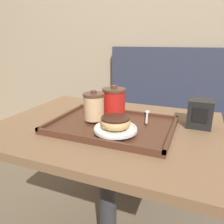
# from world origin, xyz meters

# --- Properties ---
(wall_behind) EXTENTS (8.00, 0.05, 2.40)m
(wall_behind) POSITION_xyz_m (0.00, 1.10, 1.20)
(wall_behind) COLOR tan
(wall_behind) RESTS_ON ground_plane
(booth_bench) EXTENTS (1.17, 0.44, 1.00)m
(booth_bench) POSITION_xyz_m (0.21, 0.87, 0.32)
(booth_bench) COLOR #33384C
(booth_bench) RESTS_ON ground_plane
(cafe_table) EXTENTS (0.88, 0.68, 0.72)m
(cafe_table) POSITION_xyz_m (0.00, 0.00, 0.56)
(cafe_table) COLOR #846042
(cafe_table) RESTS_ON ground_plane
(serving_tray) EXTENTS (0.47, 0.33, 0.02)m
(serving_tray) POSITION_xyz_m (0.03, -0.02, 0.73)
(serving_tray) COLOR #512D1E
(serving_tray) RESTS_ON cafe_table
(coffee_cup_front) EXTENTS (0.08, 0.08, 0.12)m
(coffee_cup_front) POSITION_xyz_m (-0.05, -0.02, 0.80)
(coffee_cup_front) COLOR #E0B784
(coffee_cup_front) RESTS_ON serving_tray
(coffee_cup_rear) EXTENTS (0.10, 0.10, 0.12)m
(coffee_cup_rear) POSITION_xyz_m (0.00, 0.07, 0.80)
(coffee_cup_rear) COLOR red
(coffee_cup_rear) RESTS_ON serving_tray
(plate_with_chocolate_donut) EXTENTS (0.15, 0.15, 0.01)m
(plate_with_chocolate_donut) POSITION_xyz_m (0.07, -0.10, 0.75)
(plate_with_chocolate_donut) COLOR white
(plate_with_chocolate_donut) RESTS_ON serving_tray
(donut_chocolate_glazed) EXTENTS (0.11, 0.11, 0.04)m
(donut_chocolate_glazed) POSITION_xyz_m (0.07, -0.10, 0.78)
(donut_chocolate_glazed) COLOR #DBB270
(donut_chocolate_glazed) RESTS_ON plate_with_chocolate_donut
(spoon) EXTENTS (0.05, 0.15, 0.01)m
(spoon) POSITION_xyz_m (0.14, 0.11, 0.75)
(spoon) COLOR silver
(spoon) RESTS_ON serving_tray
(napkin_dispenser) EXTENTS (0.09, 0.09, 0.11)m
(napkin_dispenser) POSITION_xyz_m (0.34, 0.12, 0.78)
(napkin_dispenser) COLOR black
(napkin_dispenser) RESTS_ON cafe_table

